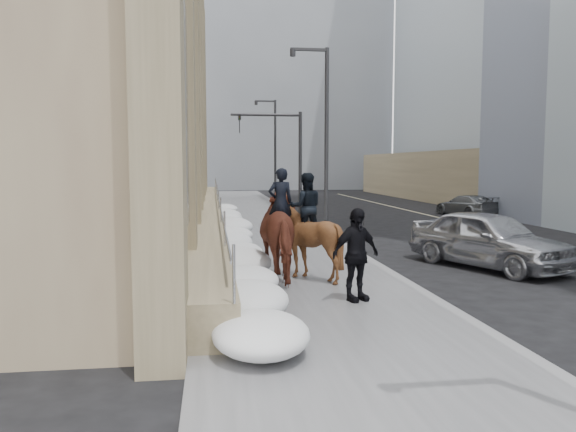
# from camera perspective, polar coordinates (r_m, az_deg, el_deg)

# --- Properties ---
(ground) EXTENTS (140.00, 140.00, 0.00)m
(ground) POSITION_cam_1_polar(r_m,az_deg,el_deg) (10.93, 3.75, -10.60)
(ground) COLOR black
(ground) RESTS_ON ground
(sidewalk) EXTENTS (5.00, 80.00, 0.12)m
(sidewalk) POSITION_cam_1_polar(r_m,az_deg,el_deg) (20.62, -1.80, -2.88)
(sidewalk) COLOR #545457
(sidewalk) RESTS_ON ground
(curb) EXTENTS (0.24, 80.00, 0.12)m
(curb) POSITION_cam_1_polar(r_m,az_deg,el_deg) (21.05, 5.32, -2.74)
(curb) COLOR slate
(curb) RESTS_ON ground
(lane_line) EXTENTS (0.15, 70.00, 0.01)m
(lane_line) POSITION_cam_1_polar(r_m,az_deg,el_deg) (24.09, 23.92, -2.29)
(lane_line) COLOR #BFB78C
(lane_line) RESTS_ON ground
(limestone_building) EXTENTS (6.10, 44.00, 18.00)m
(limestone_building) POSITION_cam_1_polar(r_m,az_deg,el_deg) (31.00, -13.99, 16.13)
(limestone_building) COLOR #867058
(limestone_building) RESTS_ON ground
(bg_building_mid) EXTENTS (30.00, 12.00, 28.00)m
(bg_building_mid) POSITION_cam_1_polar(r_m,az_deg,el_deg) (71.42, -2.83, 14.15)
(bg_building_mid) COLOR slate
(bg_building_mid) RESTS_ON ground
(bg_building_far) EXTENTS (24.00, 12.00, 20.00)m
(bg_building_far) POSITION_cam_1_polar(r_m,az_deg,el_deg) (82.69, -10.58, 10.06)
(bg_building_far) COLOR gray
(bg_building_far) RESTS_ON ground
(streetlight_mid) EXTENTS (1.71, 0.24, 8.00)m
(streetlight_mid) POSITION_cam_1_polar(r_m,az_deg,el_deg) (24.83, 3.58, 8.95)
(streetlight_mid) COLOR #2D2D30
(streetlight_mid) RESTS_ON ground
(streetlight_far) EXTENTS (1.71, 0.24, 8.00)m
(streetlight_far) POSITION_cam_1_polar(r_m,az_deg,el_deg) (44.60, -1.51, 7.33)
(streetlight_far) COLOR #2D2D30
(streetlight_far) RESTS_ON ground
(traffic_signal) EXTENTS (4.10, 0.22, 6.00)m
(traffic_signal) POSITION_cam_1_polar(r_m,az_deg,el_deg) (32.59, -0.37, 7.07)
(traffic_signal) COLOR #2D2D30
(traffic_signal) RESTS_ON ground
(snow_bank) EXTENTS (1.70, 18.10, 0.76)m
(snow_bank) POSITION_cam_1_polar(r_m,az_deg,el_deg) (18.59, -5.55, -2.53)
(snow_bank) COLOR white
(snow_bank) RESTS_ON sidewalk
(mounted_horse_left) EXTENTS (1.53, 2.78, 2.77)m
(mounted_horse_left) POSITION_cam_1_polar(r_m,az_deg,el_deg) (14.04, -0.32, -1.69)
(mounted_horse_left) COLOR #542519
(mounted_horse_left) RESTS_ON sidewalk
(mounted_horse_right) EXTENTS (1.69, 1.88, 2.66)m
(mounted_horse_right) POSITION_cam_1_polar(r_m,az_deg,el_deg) (14.05, 1.90, -1.93)
(mounted_horse_right) COLOR #482914
(mounted_horse_right) RESTS_ON sidewalk
(pedestrian) EXTENTS (1.25, 0.89, 1.97)m
(pedestrian) POSITION_cam_1_polar(r_m,az_deg,el_deg) (11.86, 6.89, -3.90)
(pedestrian) COLOR black
(pedestrian) RESTS_ON sidewalk
(car_silver) EXTENTS (3.78, 5.32, 1.68)m
(car_silver) POSITION_cam_1_polar(r_m,az_deg,el_deg) (17.18, 19.70, -2.21)
(car_silver) COLOR #A5A7AD
(car_silver) RESTS_ON ground
(car_grey) EXTENTS (2.70, 4.51, 1.22)m
(car_grey) POSITION_cam_1_polar(r_m,az_deg,el_deg) (34.08, 17.66, 1.04)
(car_grey) COLOR slate
(car_grey) RESTS_ON ground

